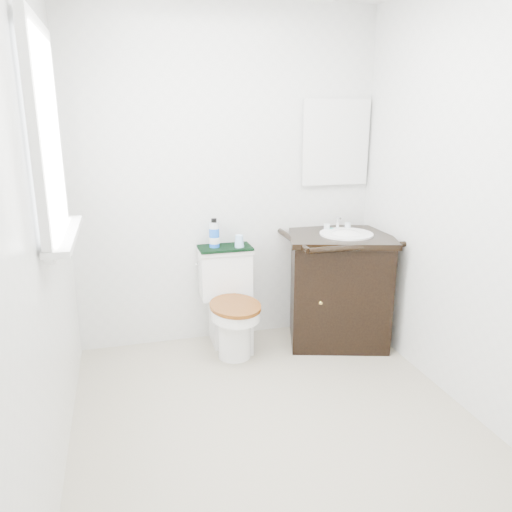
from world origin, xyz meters
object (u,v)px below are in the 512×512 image
toilet (229,306)px  vanity (339,285)px  cup (239,241)px  trash_bin (237,335)px  mouthwash_bottle (214,234)px

toilet → vanity: 0.83m
cup → toilet: bearing=-140.3°
vanity → trash_bin: bearing=-175.2°
vanity → trash_bin: (-0.79, -0.07, -0.28)m
trash_bin → toilet: bearing=100.7°
toilet → mouthwash_bottle: (-0.08, 0.13, 0.51)m
vanity → cup: (-0.72, 0.15, 0.35)m
vanity → cup: 0.81m
trash_bin → cup: cup is taller
toilet → vanity: (0.82, -0.07, 0.11)m
mouthwash_bottle → cup: (0.17, -0.05, -0.05)m
vanity → toilet: bearing=175.2°
mouthwash_bottle → trash_bin: bearing=-68.9°
toilet → cup: bearing=39.7°
trash_bin → cup: bearing=71.7°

